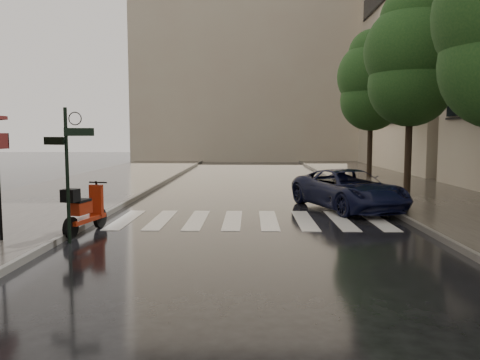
{
  "coord_description": "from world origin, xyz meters",
  "views": [
    {
      "loc": [
        2.95,
        -7.49,
        2.48
      ],
      "look_at": [
        2.71,
        3.73,
        1.4
      ],
      "focal_mm": 35.0,
      "sensor_mm": 36.0,
      "label": 1
    }
  ],
  "objects": [
    {
      "name": "ground",
      "position": [
        0.0,
        0.0,
        0.0
      ],
      "size": [
        120.0,
        120.0,
        0.0
      ],
      "primitive_type": "plane",
      "color": "black",
      "rests_on": "ground"
    },
    {
      "name": "sidewalk_near",
      "position": [
        -4.5,
        12.0,
        0.06
      ],
      "size": [
        6.0,
        60.0,
        0.12
      ],
      "primitive_type": "cube",
      "color": "#38332D",
      "rests_on": "ground"
    },
    {
      "name": "sidewalk_far",
      "position": [
        10.25,
        12.0,
        0.06
      ],
      "size": [
        5.5,
        60.0,
        0.12
      ],
      "primitive_type": "cube",
      "color": "#38332D",
      "rests_on": "ground"
    },
    {
      "name": "curb_near",
      "position": [
        -1.45,
        12.0,
        0.07
      ],
      "size": [
        0.12,
        60.0,
        0.16
      ],
      "primitive_type": "cube",
      "color": "#595651",
      "rests_on": "ground"
    },
    {
      "name": "curb_far",
      "position": [
        7.45,
        12.0,
        0.07
      ],
      "size": [
        0.12,
        60.0,
        0.16
      ],
      "primitive_type": "cube",
      "color": "#595651",
      "rests_on": "ground"
    },
    {
      "name": "crosswalk",
      "position": [
        2.98,
        6.0,
        0.01
      ],
      "size": [
        7.85,
        3.2,
        0.01
      ],
      "color": "silver",
      "rests_on": "ground"
    },
    {
      "name": "signpost",
      "position": [
        -1.19,
        3.0,
        1.83
      ],
      "size": [
        1.17,
        0.29,
        3.1
      ],
      "color": "black",
      "rests_on": "ground"
    },
    {
      "name": "haussmann_far",
      "position": [
        16.5,
        26.0,
        9.25
      ],
      "size": [
        8.0,
        16.0,
        18.5
      ],
      "primitive_type": "cube",
      "color": "tan",
      "rests_on": "ground"
    },
    {
      "name": "backdrop_building",
      "position": [
        3.0,
        38.0,
        10.0
      ],
      "size": [
        22.0,
        6.0,
        20.0
      ],
      "primitive_type": "cube",
      "color": "tan",
      "rests_on": "ground"
    },
    {
      "name": "tree_mid",
      "position": [
        9.5,
        12.0,
        5.59
      ],
      "size": [
        3.8,
        3.8,
        8.34
      ],
      "color": "black",
      "rests_on": "sidewalk_far"
    },
    {
      "name": "tree_far",
      "position": [
        9.7,
        19.0,
        5.46
      ],
      "size": [
        3.8,
        3.8,
        8.16
      ],
      "color": "black",
      "rests_on": "sidewalk_far"
    },
    {
      "name": "scooter",
      "position": [
        -1.22,
        4.06,
        0.58
      ],
      "size": [
        0.72,
        1.88,
        1.25
      ],
      "rotation": [
        0.0,
        0.0,
        -0.2
      ],
      "color": "black",
      "rests_on": "ground"
    },
    {
      "name": "parked_car",
      "position": [
        6.25,
        8.12,
        0.67
      ],
      "size": [
        3.71,
        5.26,
        1.33
      ],
      "primitive_type": "imported",
      "rotation": [
        0.0,
        0.0,
        0.35
      ],
      "color": "black",
      "rests_on": "ground"
    }
  ]
}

